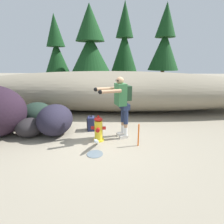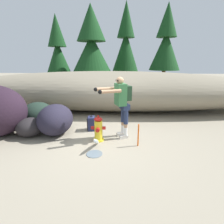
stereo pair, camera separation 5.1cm
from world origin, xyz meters
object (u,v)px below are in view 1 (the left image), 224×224
object	(u,v)px
spare_backpack	(91,124)
boulder_small	(55,120)
utility_worker	(121,100)
survey_stake	(138,135)
fire_hydrant	(99,129)
boulder_outlier	(37,114)
boulder_mid	(30,127)

from	to	relation	value
spare_backpack	boulder_small	bearing A→B (deg)	-164.48
utility_worker	survey_stake	world-z (taller)	utility_worker
boulder_small	survey_stake	distance (m)	2.52
fire_hydrant	boulder_small	size ratio (longest dim) A/B	0.56
boulder_small	boulder_outlier	distance (m)	1.16
spare_backpack	boulder_mid	bearing A→B (deg)	-166.37
boulder_outlier	survey_stake	distance (m)	3.61
fire_hydrant	survey_stake	bearing A→B (deg)	-13.78
utility_worker	boulder_mid	xyz separation A→B (m)	(-2.68, -0.06, -0.83)
fire_hydrant	boulder_small	bearing A→B (deg)	163.54
spare_backpack	survey_stake	world-z (taller)	survey_stake
utility_worker	boulder_small	bearing A→B (deg)	-26.77
utility_worker	boulder_outlier	world-z (taller)	utility_worker
boulder_small	survey_stake	size ratio (longest dim) A/B	2.15
spare_backpack	boulder_mid	size ratio (longest dim) A/B	0.59
boulder_mid	boulder_small	size ratio (longest dim) A/B	0.62
fire_hydrant	utility_worker	bearing A→B (deg)	23.17
fire_hydrant	survey_stake	xyz separation A→B (m)	(1.08, -0.26, -0.03)
boulder_mid	boulder_small	distance (m)	0.76
boulder_mid	survey_stake	size ratio (longest dim) A/B	1.33
utility_worker	boulder_outlier	distance (m)	3.07
utility_worker	survey_stake	distance (m)	1.07
survey_stake	spare_backpack	bearing A→B (deg)	143.32
utility_worker	boulder_small	world-z (taller)	utility_worker
fire_hydrant	boulder_outlier	world-z (taller)	boulder_outlier
fire_hydrant	spare_backpack	xyz separation A→B (m)	(-0.33, 0.78, -0.12)
spare_backpack	boulder_small	xyz separation A→B (m)	(-1.02, -0.38, 0.24)
fire_hydrant	spare_backpack	size ratio (longest dim) A/B	1.55
fire_hydrant	utility_worker	xyz separation A→B (m)	(0.62, 0.26, 0.78)
utility_worker	boulder_mid	bearing A→B (deg)	-21.46
utility_worker	spare_backpack	world-z (taller)	utility_worker
boulder_mid	boulder_outlier	world-z (taller)	boulder_outlier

